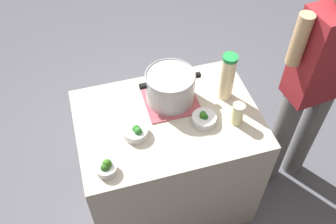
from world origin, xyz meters
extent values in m
plane|color=slate|center=(0.00, 0.00, 0.00)|extent=(8.00, 8.00, 0.00)
cube|color=beige|center=(0.00, 0.00, 0.44)|extent=(1.03, 0.73, 0.88)
cube|color=#B14E58|center=(0.05, 0.13, 0.89)|extent=(0.30, 0.31, 0.01)
cylinder|color=#B7B7BC|center=(0.05, 0.13, 0.98)|extent=(0.28, 0.28, 0.18)
torus|color=#99999E|center=(0.05, 0.13, 1.08)|extent=(0.28, 0.28, 0.01)
cube|color=black|center=(-0.11, 0.13, 1.04)|extent=(0.04, 0.02, 0.02)
cube|color=black|center=(0.21, 0.13, 1.04)|extent=(0.04, 0.02, 0.02)
cylinder|color=beige|center=(0.37, 0.07, 1.03)|extent=(0.08, 0.08, 0.28)
cylinder|color=green|center=(0.37, 0.07, 1.18)|extent=(0.08, 0.08, 0.02)
ellipsoid|color=yellow|center=(0.38, 0.07, 1.04)|extent=(0.04, 0.04, 0.01)
cylinder|color=beige|center=(0.36, -0.13, 0.95)|extent=(0.07, 0.07, 0.12)
cylinder|color=#B2AD99|center=(0.36, -0.13, 1.01)|extent=(0.07, 0.07, 0.01)
cylinder|color=silver|center=(0.18, -0.08, 0.91)|extent=(0.14, 0.14, 0.04)
ellipsoid|color=#216422|center=(0.19, -0.09, 0.93)|extent=(0.04, 0.04, 0.04)
ellipsoid|color=#376F1B|center=(0.18, -0.08, 0.93)|extent=(0.04, 0.04, 0.05)
ellipsoid|color=#2F7A35|center=(0.18, -0.06, 0.92)|extent=(0.04, 0.04, 0.04)
cylinder|color=silver|center=(-0.39, -0.25, 0.91)|extent=(0.11, 0.11, 0.04)
ellipsoid|color=#326A25|center=(-0.40, -0.26, 0.93)|extent=(0.05, 0.05, 0.06)
ellipsoid|color=#39741E|center=(-0.38, -0.24, 0.94)|extent=(0.05, 0.05, 0.06)
cylinder|color=silver|center=(-0.20, -0.06, 0.91)|extent=(0.14, 0.14, 0.05)
ellipsoid|color=#2D7423|center=(-0.19, -0.06, 0.93)|extent=(0.05, 0.05, 0.05)
ellipsoid|color=#317D33|center=(-0.19, -0.09, 0.93)|extent=(0.04, 0.04, 0.05)
cylinder|color=slate|center=(0.79, -0.04, 0.44)|extent=(0.14, 0.14, 0.88)
cylinder|color=slate|center=(0.99, -0.04, 0.44)|extent=(0.14, 0.14, 0.88)
cube|color=maroon|center=(0.89, -0.04, 1.17)|extent=(0.36, 0.24, 0.59)
cylinder|color=tan|center=(0.68, -0.04, 1.31)|extent=(0.08, 0.08, 0.30)
camera|label=1|loc=(-0.38, -1.31, 2.51)|focal=40.24mm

